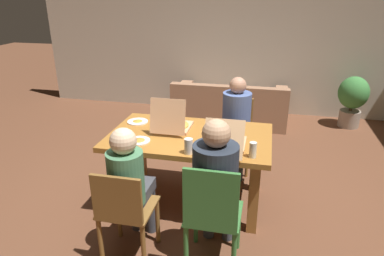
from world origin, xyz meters
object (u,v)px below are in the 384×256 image
at_px(dining_table, 190,145).
at_px(person_0, 236,118).
at_px(chair_1, 212,214).
at_px(plate_1, 138,121).
at_px(drinking_glass_1, 253,150).
at_px(couch, 230,107).
at_px(chair_0, 236,129).
at_px(pizza_box_0, 173,125).
at_px(drinking_glass_0, 189,146).
at_px(chair_2, 124,211).
at_px(pizza_box_1, 226,142).
at_px(person_1, 216,180).
at_px(plate_0, 139,140).
at_px(person_2, 130,180).
at_px(potted_plant, 353,98).

height_order(dining_table, person_0, person_0).
distance_m(chair_1, plate_1, 1.55).
distance_m(plate_1, drinking_glass_1, 1.41).
bearing_deg(couch, chair_0, -80.74).
xyz_separation_m(pizza_box_0, drinking_glass_0, (0.29, -0.52, 0.02)).
bearing_deg(drinking_glass_0, chair_2, -125.60).
bearing_deg(couch, pizza_box_1, -84.46).
distance_m(pizza_box_0, pizza_box_1, 0.67).
distance_m(chair_0, pizza_box_1, 1.17).
height_order(pizza_box_0, drinking_glass_0, pizza_box_0).
relative_size(person_0, person_1, 0.94).
bearing_deg(drinking_glass_0, plate_0, 163.88).
xyz_separation_m(dining_table, drinking_glass_1, (0.64, -0.37, 0.19)).
relative_size(chair_1, plate_1, 4.23).
height_order(person_0, person_2, person_0).
bearing_deg(chair_0, pizza_box_0, -125.53).
xyz_separation_m(chair_2, plate_0, (-0.13, 0.71, 0.29)).
height_order(chair_1, couch, chair_1).
distance_m(chair_0, chair_2, 2.03).
bearing_deg(person_2, drinking_glass_0, 45.37).
bearing_deg(person_2, chair_2, -90.00).
distance_m(chair_1, potted_plant, 4.00).
xyz_separation_m(person_0, pizza_box_1, (0.01, -0.99, 0.12)).
bearing_deg(person_0, drinking_glass_0, -104.08).
relative_size(person_1, pizza_box_0, 2.93).
bearing_deg(drinking_glass_0, pizza_box_1, 34.95).
height_order(chair_1, drinking_glass_0, chair_1).
bearing_deg(person_1, pizza_box_1, 89.38).
bearing_deg(potted_plant, person_2, -124.30).
bearing_deg(drinking_glass_0, chair_1, -58.87).
height_order(dining_table, drinking_glass_0, drinking_glass_0).
xyz_separation_m(person_1, plate_0, (-0.83, 0.51, 0.04)).
xyz_separation_m(person_1, pizza_box_0, (-0.59, 0.88, 0.08)).
height_order(person_0, drinking_glass_0, person_0).
xyz_separation_m(chair_1, potted_plant, (1.70, 3.62, -0.04)).
height_order(chair_1, plate_0, chair_1).
bearing_deg(plate_1, drinking_glass_1, -24.67).
bearing_deg(chair_1, potted_plant, 64.80).
bearing_deg(chair_0, potted_plant, 46.19).
relative_size(chair_0, person_2, 0.75).
height_order(person_0, plate_1, person_0).
distance_m(chair_0, person_1, 1.72).
xyz_separation_m(chair_0, person_2, (-0.70, -1.75, 0.18)).
xyz_separation_m(person_2, plate_0, (-0.13, 0.56, 0.10)).
bearing_deg(plate_1, chair_0, 34.70).
bearing_deg(chair_1, chair_0, 90.00).
distance_m(person_2, plate_1, 1.09).
bearing_deg(person_2, person_0, 66.44).
xyz_separation_m(dining_table, person_2, (-0.32, -0.82, 0.03)).
bearing_deg(couch, drinking_glass_0, -90.92).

